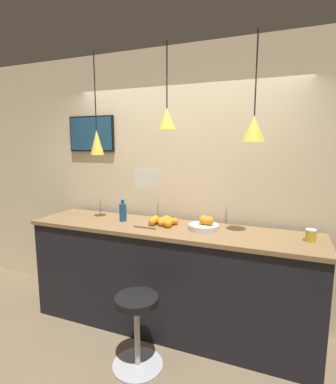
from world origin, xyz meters
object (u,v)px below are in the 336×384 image
(mounted_tv, at_px, (91,134))
(juice_bottle, at_px, (123,212))
(bar_stool, at_px, (137,321))
(fruit_bowl, at_px, (204,225))
(spread_jar, at_px, (311,235))

(mounted_tv, bearing_deg, juice_bottle, -29.81)
(bar_stool, xyz_separation_m, mounted_tv, (-1.12, 1.01, 1.59))
(bar_stool, relative_size, fruit_bowl, 2.19)
(bar_stool, height_order, fruit_bowl, fruit_bowl)
(bar_stool, relative_size, spread_jar, 6.02)
(fruit_bowl, xyz_separation_m, spread_jar, (0.92, 0.00, 0.01))
(fruit_bowl, height_order, spread_jar, fruit_bowl)
(juice_bottle, bearing_deg, bar_stool, -52.60)
(juice_bottle, relative_size, spread_jar, 2.17)
(juice_bottle, xyz_separation_m, mounted_tv, (-0.62, 0.36, 0.83))
(spread_jar, relative_size, mounted_tv, 0.17)
(bar_stool, height_order, spread_jar, spread_jar)
(bar_stool, height_order, mounted_tv, mounted_tv)
(fruit_bowl, bearing_deg, juice_bottle, 179.97)
(spread_jar, bearing_deg, juice_bottle, 180.00)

